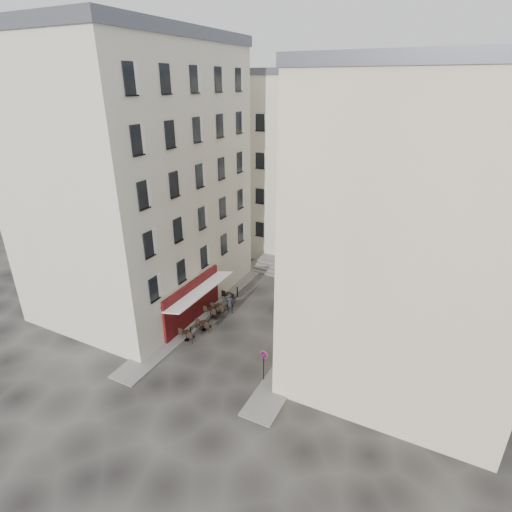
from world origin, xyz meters
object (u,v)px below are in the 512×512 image
Objects in this scene: bistro_table_b at (204,325)px; pedestrian at (230,303)px; bistro_table_a at (187,335)px; no_parking_sign at (264,360)px.

bistro_table_b is 0.71× the size of pedestrian.
pedestrian reaches higher than bistro_table_a.
pedestrian is at bearing 144.39° from no_parking_sign.
bistro_table_a is 0.73× the size of pedestrian.
bistro_table_a reaches higher than bistro_table_b.
bistro_table_b is at bearing 164.86° from no_parking_sign.
no_parking_sign is at bearing -11.34° from bistro_table_a.
pedestrian is (0.90, 4.71, 0.43)m from bistro_table_a.
no_parking_sign is 1.26× the size of pedestrian.
bistro_table_a is 1.70m from bistro_table_b.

